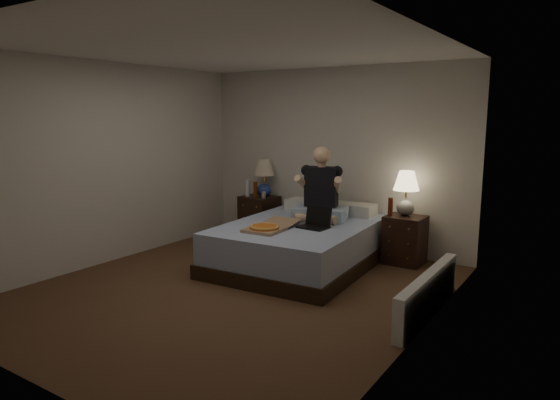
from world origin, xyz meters
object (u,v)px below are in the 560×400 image
Objects in this scene: nightstand_left at (259,217)px; pizza_box at (264,228)px; soda_can at (264,195)px; beer_bottle_right at (390,207)px; person at (321,184)px; laptop at (313,218)px; bed at (299,245)px; nightstand_right at (405,240)px; lamp_left at (264,178)px; beer_bottle_left at (256,190)px; lamp_right at (406,193)px; radiator at (428,294)px; water_bottle at (248,188)px.

nightstand_left is 1.82m from pizza_box.
beer_bottle_right reaches higher than soda_can.
person is 2.74× the size of laptop.
pizza_box is at bearing -46.39° from nightstand_left.
soda_can is at bearing 141.48° from bed.
nightstand_right is (2.29, -0.06, -0.02)m from nightstand_left.
nightstand_left is at bearing 124.10° from pizza_box.
bed is at bearing -119.51° from person.
nightstand_left is 6.44× the size of soda_can.
nightstand_right is at bearing -2.55° from lamp_left.
nightstand_left is at bearing 143.93° from person.
pizza_box is at bearing -106.67° from bed.
beer_bottle_left is 0.25× the size of person.
bed is at bearing -141.61° from nightstand_right.
nightstand_left reaches higher than pizza_box.
nightstand_right is 2.33m from beer_bottle_left.
lamp_left reaches higher than nightstand_right.
person is at bearing -153.69° from nightstand_right.
nightstand_right reaches higher than bed.
soda_can is 1.95m from beer_bottle_right.
pizza_box is at bearing -127.23° from laptop.
pizza_box is (1.04, -1.48, -0.35)m from lamp_left.
lamp_left is 1.00× the size of lamp_right.
lamp_right reaches higher than pizza_box.
radiator is (3.03, -1.53, -0.12)m from nightstand_left.
beer_bottle_right is (2.06, -0.19, -0.20)m from lamp_left.
laptop is 0.45× the size of pizza_box.
nightstand_left is at bearing 179.85° from lamp_right.
lamp_left reaches higher than water_bottle.
lamp_left is 2.43× the size of beer_bottle_left.
laptop reaches higher than nightstand_right.
radiator is (1.93, -0.09, -0.37)m from pizza_box.
laptop is (1.32, -0.87, -0.04)m from soda_can.
person is (1.16, -0.40, 0.30)m from soda_can.
lamp_left is 1.84m from pizza_box.
nightstand_right is at bearing 1.72° from soda_can.
water_bottle is at bearing -178.34° from nightstand_right.
water_bottle reaches higher than radiator.
pizza_box is (-0.13, -0.56, 0.31)m from bed.
soda_can is 0.43× the size of beer_bottle_right.
lamp_right is 2.24× the size of water_bottle.
bed is at bearing -139.95° from lamp_right.
nightstand_right is (1.06, 0.81, 0.04)m from bed.
lamp_left is 1.65× the size of laptop.
nightstand_left is 2.80× the size of beer_bottle_right.
person reaches higher than bed.
beer_bottle_left reaches higher than nightstand_right.
lamp_left is 0.60× the size of person.
nightstand_left is at bearing 92.61° from beer_bottle_left.
beer_bottle_left is (-1.22, 0.77, 0.49)m from bed.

